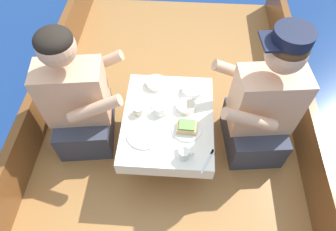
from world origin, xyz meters
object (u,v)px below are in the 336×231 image
sandwich (187,127)px  coffee_cup_starboard (184,154)px  coffee_cup_port (160,109)px  tin_can (138,110)px  person_port (78,102)px  person_starboard (262,108)px

sandwich → coffee_cup_starboard: size_ratio=1.35×
sandwich → coffee_cup_port: bearing=145.9°
coffee_cup_port → tin_can: 0.13m
person_port → coffee_cup_starboard: person_port is taller
tin_can → person_starboard: bearing=3.7°
person_starboard → coffee_cup_port: person_starboard is taller
sandwich → coffee_cup_starboard: (-0.01, -0.19, 0.00)m
sandwich → tin_can: (-0.31, 0.11, -0.00)m
coffee_cup_port → sandwich: bearing=-34.1°
sandwich → coffee_cup_starboard: coffee_cup_starboard is taller
person_port → coffee_cup_port: person_port is taller
person_port → tin_can: 0.40m
person_starboard → tin_can: (-0.77, -0.05, -0.02)m
sandwich → tin_can: size_ratio=1.79×
person_port → tin_can: (0.40, -0.04, 0.00)m
person_starboard → coffee_cup_port: 0.64m
coffee_cup_port → tin_can: (-0.13, -0.01, -0.01)m
person_port → sandwich: (0.70, -0.15, 0.01)m
person_starboard → tin_can: 0.77m
coffee_cup_starboard → coffee_cup_port: bearing=118.1°
coffee_cup_port → person_starboard: bearing=3.7°
sandwich → person_starboard: bearing=18.8°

